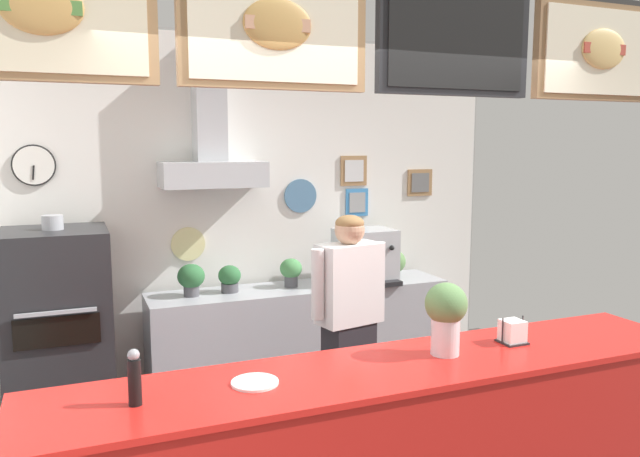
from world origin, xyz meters
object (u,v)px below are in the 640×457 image
at_px(napkin_holder, 512,332).
at_px(shop_worker, 349,329).
at_px(espresso_machine, 365,256).
at_px(basil_vase, 446,316).
at_px(potted_oregano, 291,271).
at_px(potted_rosemary, 191,278).
at_px(potted_basil, 230,278).
at_px(pepper_grinder, 134,378).
at_px(condiment_plate, 255,382).
at_px(pizza_oven, 59,333).
at_px(potted_thyme, 392,262).

bearing_deg(napkin_holder, shop_worker, 114.71).
relative_size(espresso_machine, basil_vase, 1.33).
xyz_separation_m(potted_oregano, potted_rosemary, (-0.82, -0.00, 0.01)).
relative_size(potted_basil, basil_vase, 0.60).
relative_size(pepper_grinder, condiment_plate, 1.11).
relative_size(shop_worker, napkin_holder, 11.58).
distance_m(potted_oregano, basil_vase, 2.24).
xyz_separation_m(pizza_oven, potted_oregano, (1.78, 0.16, 0.28)).
distance_m(potted_oregano, potted_thyme, 0.94).
height_order(pepper_grinder, basil_vase, basil_vase).
xyz_separation_m(potted_oregano, condiment_plate, (-0.96, -2.24, 0.01)).
bearing_deg(pizza_oven, pepper_grinder, -81.41).
bearing_deg(potted_basil, shop_worker, -67.94).
bearing_deg(potted_basil, napkin_holder, -66.71).
bearing_deg(basil_vase, napkin_holder, 2.40).
relative_size(potted_rosemary, basil_vase, 0.70).
bearing_deg(condiment_plate, espresso_machine, 53.69).
xyz_separation_m(pizza_oven, condiment_plate, (0.82, -2.08, 0.29)).
distance_m(shop_worker, pepper_grinder, 1.81).
distance_m(pepper_grinder, condiment_plate, 0.51).
height_order(pizza_oven, basil_vase, pizza_oven).
height_order(pizza_oven, napkin_holder, pizza_oven).
bearing_deg(pizza_oven, potted_basil, 7.65).
height_order(potted_oregano, potted_thyme, potted_thyme).
xyz_separation_m(pizza_oven, basil_vase, (1.80, -2.07, 0.48)).
height_order(potted_basil, potted_thyme, potted_thyme).
relative_size(basil_vase, condiment_plate, 1.74).
distance_m(pepper_grinder, basil_vase, 1.48).
xyz_separation_m(espresso_machine, potted_oregano, (-0.66, 0.05, -0.09)).
relative_size(pizza_oven, pepper_grinder, 6.82).
distance_m(potted_rosemary, potted_basil, 0.31).
height_order(pepper_grinder, condiment_plate, pepper_grinder).
xyz_separation_m(napkin_holder, condiment_plate, (-1.40, -0.03, -0.05)).
relative_size(potted_rosemary, potted_basil, 1.17).
relative_size(pizza_oven, condiment_plate, 7.60).
bearing_deg(basil_vase, espresso_machine, 73.71).
bearing_deg(espresso_machine, pizza_oven, -177.40).
bearing_deg(napkin_holder, potted_rosemary, 119.78).
distance_m(shop_worker, potted_basil, 1.31).
xyz_separation_m(potted_rosemary, potted_basil, (0.31, 0.01, -0.03)).
relative_size(espresso_machine, potted_rosemary, 1.89).
distance_m(pizza_oven, potted_oregano, 1.81).
height_order(espresso_machine, condiment_plate, espresso_machine).
xyz_separation_m(potted_rosemary, potted_thyme, (1.76, -0.00, -0.01)).
height_order(pepper_grinder, napkin_holder, pepper_grinder).
xyz_separation_m(potted_rosemary, condiment_plate, (-0.14, -2.24, 0.01)).
height_order(basil_vase, condiment_plate, basil_vase).
xyz_separation_m(pizza_oven, potted_rosemary, (0.96, 0.15, 0.29)).
bearing_deg(condiment_plate, potted_rosemary, 86.53).
relative_size(potted_thyme, pepper_grinder, 1.11).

